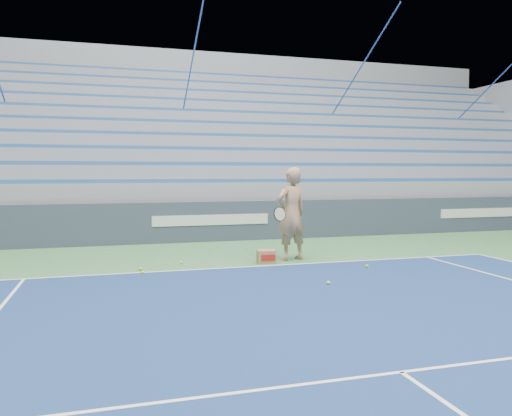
# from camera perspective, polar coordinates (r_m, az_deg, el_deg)

# --- Properties ---
(sponsor_barrier) EXTENTS (30.00, 0.32, 1.10)m
(sponsor_barrier) POSITION_cam_1_polar(r_m,az_deg,el_deg) (13.81, -5.21, -1.52)
(sponsor_barrier) COLOR #353F51
(sponsor_barrier) RESTS_ON ground
(bleachers) EXTENTS (31.00, 9.15, 7.30)m
(bleachers) POSITION_cam_1_polar(r_m,az_deg,el_deg) (19.39, -8.46, 5.40)
(bleachers) COLOR gray
(bleachers) RESTS_ON ground
(tennis_player) EXTENTS (1.02, 0.95, 2.00)m
(tennis_player) POSITION_cam_1_polar(r_m,az_deg,el_deg) (10.77, 4.07, -0.67)
(tennis_player) COLOR tan
(tennis_player) RESTS_ON ground
(ball_box) EXTENTS (0.41, 0.33, 0.28)m
(ball_box) POSITION_cam_1_polar(r_m,az_deg,el_deg) (10.45, 1.17, -5.57)
(ball_box) COLOR #9C764B
(ball_box) RESTS_ON ground
(tennis_ball_0) EXTENTS (0.07, 0.07, 0.07)m
(tennis_ball_0) POSITION_cam_1_polar(r_m,az_deg,el_deg) (10.21, 12.56, -6.50)
(tennis_ball_0) COLOR #BDE52E
(tennis_ball_0) RESTS_ON ground
(tennis_ball_1) EXTENTS (0.07, 0.07, 0.07)m
(tennis_ball_1) POSITION_cam_1_polar(r_m,az_deg,el_deg) (9.57, -12.86, -7.21)
(tennis_ball_1) COLOR #BDE52E
(tennis_ball_1) RESTS_ON ground
(tennis_ball_2) EXTENTS (0.07, 0.07, 0.07)m
(tennis_ball_2) POSITION_cam_1_polar(r_m,az_deg,el_deg) (8.58, 8.28, -8.47)
(tennis_ball_2) COLOR #BDE52E
(tennis_ball_2) RESTS_ON ground
(tennis_ball_3) EXTENTS (0.07, 0.07, 0.07)m
(tennis_ball_3) POSITION_cam_1_polar(r_m,az_deg,el_deg) (9.94, -13.04, -6.80)
(tennis_ball_3) COLOR #BDE52E
(tennis_ball_3) RESTS_ON ground
(tennis_ball_4) EXTENTS (0.07, 0.07, 0.07)m
(tennis_ball_4) POSITION_cam_1_polar(r_m,az_deg,el_deg) (10.47, -8.51, -6.18)
(tennis_ball_4) COLOR #BDE52E
(tennis_ball_4) RESTS_ON ground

